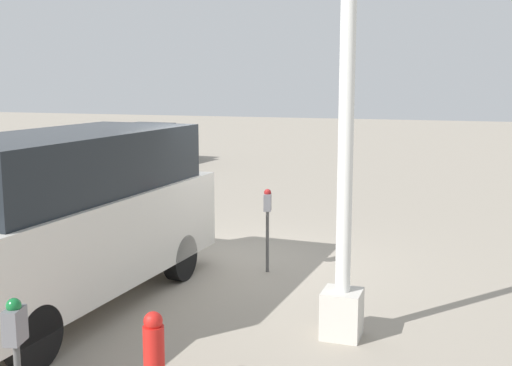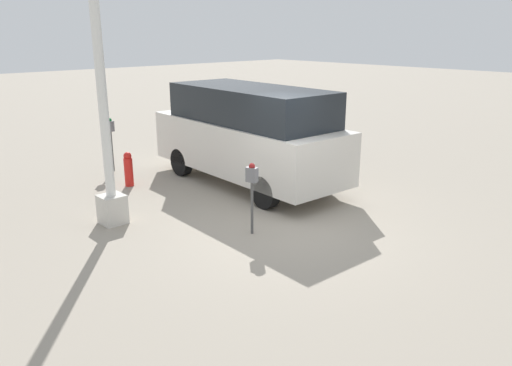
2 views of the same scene
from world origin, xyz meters
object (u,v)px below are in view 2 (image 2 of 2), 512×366
(parked_van, at_px, (248,133))
(lamp_post, at_px, (103,104))
(parking_meter_far, at_px, (111,132))
(fire_hydrant, at_px, (128,169))
(parking_meter_near, at_px, (252,182))

(parked_van, bearing_deg, lamp_post, 95.24)
(parking_meter_far, xyz_separation_m, lamp_post, (-3.36, 1.75, 1.22))
(lamp_post, bearing_deg, parked_van, -87.31)
(parking_meter_far, height_order, lamp_post, lamp_post)
(parked_van, xyz_separation_m, fire_hydrant, (1.75, 2.16, -0.81))
(fire_hydrant, bearing_deg, parking_meter_far, -13.45)
(parking_meter_near, relative_size, parking_meter_far, 0.94)
(parking_meter_far, bearing_deg, fire_hydrant, 152.50)
(parking_meter_far, distance_m, fire_hydrant, 1.61)
(parking_meter_near, distance_m, parked_van, 3.06)
(parking_meter_near, height_order, fire_hydrant, parking_meter_near)
(lamp_post, height_order, fire_hydrant, lamp_post)
(parking_meter_far, bearing_deg, parked_van, -164.38)
(parking_meter_near, height_order, lamp_post, lamp_post)
(parked_van, bearing_deg, parking_meter_far, 32.22)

